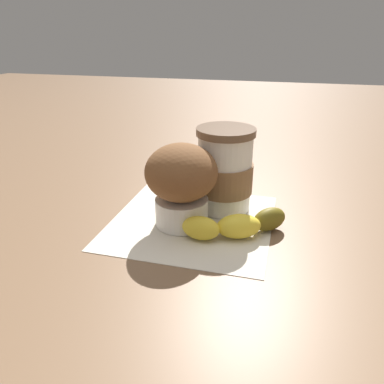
{
  "coord_description": "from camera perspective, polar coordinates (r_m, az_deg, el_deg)",
  "views": [
    {
      "loc": [
        0.45,
        0.11,
        0.25
      ],
      "look_at": [
        0.0,
        0.0,
        0.04
      ],
      "focal_mm": 35.0,
      "sensor_mm": 36.0,
      "label": 1
    }
  ],
  "objects": [
    {
      "name": "ground_plane",
      "position": [
        0.53,
        0.0,
        -4.49
      ],
      "size": [
        3.0,
        3.0,
        0.0
      ],
      "primitive_type": "plane",
      "color": "brown"
    },
    {
      "name": "paper_napkin",
      "position": [
        0.53,
        0.0,
        -4.41
      ],
      "size": [
        0.22,
        0.22,
        0.0
      ],
      "primitive_type": "cube",
      "rotation": [
        0.0,
        0.0,
        -0.01
      ],
      "color": "beige",
      "rests_on": "ground_plane"
    },
    {
      "name": "coffee_cup",
      "position": [
        0.54,
        4.98,
        3.16
      ],
      "size": [
        0.08,
        0.08,
        0.12
      ],
      "color": "white",
      "rests_on": "paper_napkin"
    },
    {
      "name": "muffin",
      "position": [
        0.49,
        -1.63,
        1.7
      ],
      "size": [
        0.1,
        0.1,
        0.11
      ],
      "color": "white",
      "rests_on": "paper_napkin"
    },
    {
      "name": "banana",
      "position": [
        0.49,
        6.9,
        -4.91
      ],
      "size": [
        0.09,
        0.13,
        0.03
      ],
      "color": "yellow",
      "rests_on": "paper_napkin"
    }
  ]
}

